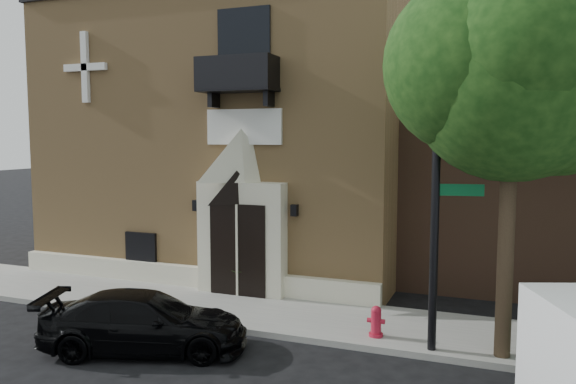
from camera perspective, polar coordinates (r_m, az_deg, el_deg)
ground at (r=13.72m, az=-5.93°, el=-14.07°), size 120.00×120.00×0.00m
sidewalk at (r=14.61m, az=0.40°, el=-12.49°), size 42.00×3.00×0.15m
church at (r=21.38m, az=-3.48°, el=5.65°), size 12.20×11.01×9.30m
street_tree_left at (r=11.90m, az=21.98°, el=11.25°), size 4.97×4.38×7.77m
black_sedan at (r=12.78m, az=-14.35°, el=-12.68°), size 4.74×3.15×1.28m
street_sign at (r=11.92m, az=14.84°, el=-0.18°), size 1.14×1.03×6.56m
fire_hydrant at (r=13.06m, az=8.93°, el=-12.85°), size 0.40×0.32×0.70m
planter at (r=16.30m, az=-5.07°, el=-9.01°), size 0.73×0.66×0.71m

